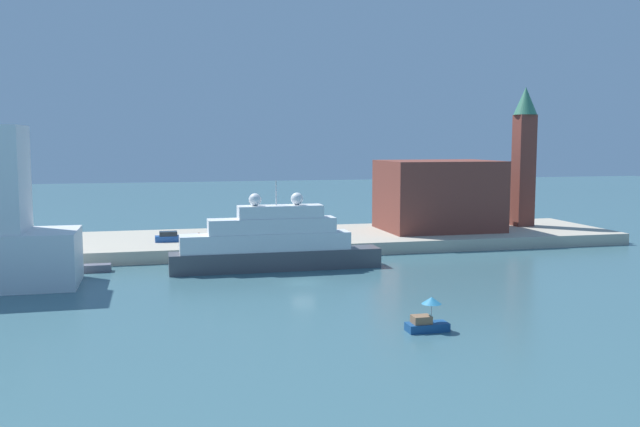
{
  "coord_description": "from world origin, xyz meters",
  "views": [
    {
      "loc": [
        -16.19,
        -74.68,
        15.98
      ],
      "look_at": [
        3.38,
        6.0,
        7.21
      ],
      "focal_mm": 38.51,
      "sensor_mm": 36.0,
      "label": 1
    }
  ],
  "objects_px": {
    "bell_tower": "(524,150)",
    "parked_car": "(169,237)",
    "large_yacht": "(273,244)",
    "work_barge": "(85,269)",
    "mooring_bollard": "(284,243)",
    "harbor_building": "(438,195)",
    "person_figure": "(199,239)",
    "small_motorboat": "(427,319)"
  },
  "relations": [
    {
      "from": "small_motorboat",
      "to": "work_barge",
      "type": "height_order",
      "value": "small_motorboat"
    },
    {
      "from": "parked_car",
      "to": "mooring_bollard",
      "type": "relative_size",
      "value": 6.21
    },
    {
      "from": "person_figure",
      "to": "bell_tower",
      "type": "bearing_deg",
      "value": 9.41
    },
    {
      "from": "work_barge",
      "to": "parked_car",
      "type": "distance_m",
      "value": 15.83
    },
    {
      "from": "harbor_building",
      "to": "bell_tower",
      "type": "bearing_deg",
      "value": 5.18
    },
    {
      "from": "mooring_bollard",
      "to": "parked_car",
      "type": "bearing_deg",
      "value": 155.12
    },
    {
      "from": "large_yacht",
      "to": "person_figure",
      "type": "distance_m",
      "value": 13.99
    },
    {
      "from": "large_yacht",
      "to": "bell_tower",
      "type": "xyz_separation_m",
      "value": [
        46.01,
        20.19,
        11.21
      ]
    },
    {
      "from": "small_motorboat",
      "to": "person_figure",
      "type": "xyz_separation_m",
      "value": [
        -16.33,
        41.76,
        1.55
      ]
    },
    {
      "from": "mooring_bollard",
      "to": "harbor_building",
      "type": "bearing_deg",
      "value": 20.86
    },
    {
      "from": "work_barge",
      "to": "large_yacht",
      "type": "bearing_deg",
      "value": -9.17
    },
    {
      "from": "bell_tower",
      "to": "person_figure",
      "type": "relative_size",
      "value": 13.29
    },
    {
      "from": "person_figure",
      "to": "work_barge",
      "type": "bearing_deg",
      "value": -152.2
    },
    {
      "from": "harbor_building",
      "to": "person_figure",
      "type": "height_order",
      "value": "harbor_building"
    },
    {
      "from": "parked_car",
      "to": "mooring_bollard",
      "type": "height_order",
      "value": "parked_car"
    },
    {
      "from": "parked_car",
      "to": "person_figure",
      "type": "relative_size",
      "value": 2.37
    },
    {
      "from": "small_motorboat",
      "to": "mooring_bollard",
      "type": "height_order",
      "value": "small_motorboat"
    },
    {
      "from": "large_yacht",
      "to": "work_barge",
      "type": "distance_m",
      "value": 23.11
    },
    {
      "from": "small_motorboat",
      "to": "mooring_bollard",
      "type": "bearing_deg",
      "value": 97.24
    },
    {
      "from": "bell_tower",
      "to": "mooring_bollard",
      "type": "bearing_deg",
      "value": -164.67
    },
    {
      "from": "mooring_bollard",
      "to": "large_yacht",
      "type": "bearing_deg",
      "value": -109.49
    },
    {
      "from": "bell_tower",
      "to": "parked_car",
      "type": "relative_size",
      "value": 5.61
    },
    {
      "from": "person_figure",
      "to": "harbor_building",
      "type": "bearing_deg",
      "value": 11.12
    },
    {
      "from": "parked_car",
      "to": "person_figure",
      "type": "height_order",
      "value": "person_figure"
    },
    {
      "from": "small_motorboat",
      "to": "work_barge",
      "type": "bearing_deg",
      "value": 131.75
    },
    {
      "from": "person_figure",
      "to": "parked_car",
      "type": "bearing_deg",
      "value": 132.07
    },
    {
      "from": "parked_car",
      "to": "bell_tower",
      "type": "bearing_deg",
      "value": 4.64
    },
    {
      "from": "work_barge",
      "to": "bell_tower",
      "type": "distance_m",
      "value": 72.0
    },
    {
      "from": "large_yacht",
      "to": "harbor_building",
      "type": "xyz_separation_m",
      "value": [
        30.17,
        18.75,
        4.08
      ]
    },
    {
      "from": "parked_car",
      "to": "harbor_building",
      "type": "bearing_deg",
      "value": 4.43
    },
    {
      "from": "bell_tower",
      "to": "parked_car",
      "type": "height_order",
      "value": "bell_tower"
    },
    {
      "from": "work_barge",
      "to": "bell_tower",
      "type": "relative_size",
      "value": 0.26
    },
    {
      "from": "work_barge",
      "to": "mooring_bollard",
      "type": "xyz_separation_m",
      "value": [
        25.62,
        4.73,
        1.64
      ]
    },
    {
      "from": "small_motorboat",
      "to": "bell_tower",
      "type": "bearing_deg",
      "value": 53.12
    },
    {
      "from": "large_yacht",
      "to": "bell_tower",
      "type": "distance_m",
      "value": 51.48
    },
    {
      "from": "person_figure",
      "to": "mooring_bollard",
      "type": "xyz_separation_m",
      "value": [
        11.38,
        -2.78,
        -0.48
      ]
    },
    {
      "from": "work_barge",
      "to": "mooring_bollard",
      "type": "height_order",
      "value": "mooring_bollard"
    },
    {
      "from": "small_motorboat",
      "to": "work_barge",
      "type": "distance_m",
      "value": 45.91
    },
    {
      "from": "person_figure",
      "to": "large_yacht",
      "type": "bearing_deg",
      "value": -53.01
    },
    {
      "from": "harbor_building",
      "to": "work_barge",
      "type": "bearing_deg",
      "value": -164.05
    },
    {
      "from": "bell_tower",
      "to": "work_barge",
      "type": "bearing_deg",
      "value": -166.46
    },
    {
      "from": "large_yacht",
      "to": "parked_car",
      "type": "xyz_separation_m",
      "value": [
        -12.29,
        15.46,
        -0.86
      ]
    }
  ]
}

